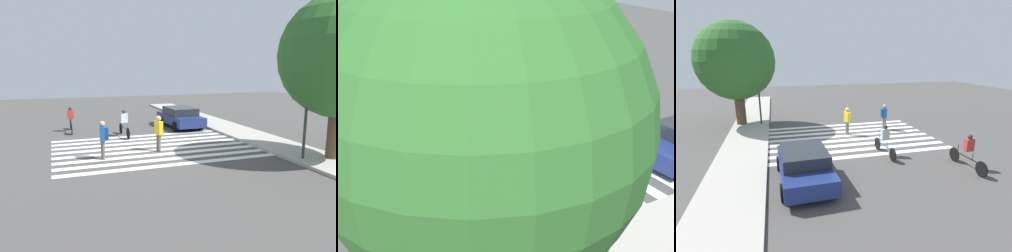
% 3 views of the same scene
% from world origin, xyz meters
% --- Properties ---
extents(ground_plane, '(60.00, 60.00, 0.00)m').
position_xyz_m(ground_plane, '(0.00, 0.00, 0.00)').
color(ground_plane, '#4C4947').
extents(sidewalk_curb, '(36.00, 2.50, 0.14)m').
position_xyz_m(sidewalk_curb, '(0.00, 6.25, 0.07)').
color(sidewalk_curb, '#ADA89E').
rests_on(sidewalk_curb, ground_plane).
extents(crosswalk_stripes, '(6.64, 10.00, 0.01)m').
position_xyz_m(crosswalk_stripes, '(0.00, 0.00, 0.00)').
color(crosswalk_stripes, white).
rests_on(crosswalk_stripes, ground_plane).
extents(traffic_light, '(0.60, 0.50, 4.43)m').
position_xyz_m(traffic_light, '(4.52, 5.41, 3.10)').
color(traffic_light, '#283828').
rests_on(traffic_light, ground_plane).
extents(street_tree, '(5.36, 5.36, 7.30)m').
position_xyz_m(street_tree, '(4.88, 6.92, 4.59)').
color(street_tree, brown).
rests_on(street_tree, ground_plane).
extents(pedestrian_adult_tall_backpack, '(0.52, 0.46, 1.77)m').
position_xyz_m(pedestrian_adult_tall_backpack, '(1.25, -2.73, 1.03)').
color(pedestrian_adult_tall_backpack, '#6B6051').
rests_on(pedestrian_adult_tall_backpack, ground_plane).
extents(pedestrian_adult_yellow_jacket, '(0.53, 0.33, 1.78)m').
position_xyz_m(pedestrian_adult_yellow_jacket, '(0.71, 0.05, 1.01)').
color(pedestrian_adult_yellow_jacket, '#6B6051').
rests_on(pedestrian_adult_yellow_jacket, ground_plane).
extents(cyclist_near_curb, '(2.46, 0.41, 1.62)m').
position_xyz_m(cyclist_near_curb, '(-3.32, -0.83, 0.87)').
color(cyclist_near_curb, black).
rests_on(cyclist_near_curb, ground_plane).
extents(cyclist_far_lane, '(2.47, 0.40, 1.63)m').
position_xyz_m(cyclist_far_lane, '(-5.81, -3.78, 0.87)').
color(cyclist_far_lane, black).
rests_on(cyclist_far_lane, ground_plane).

